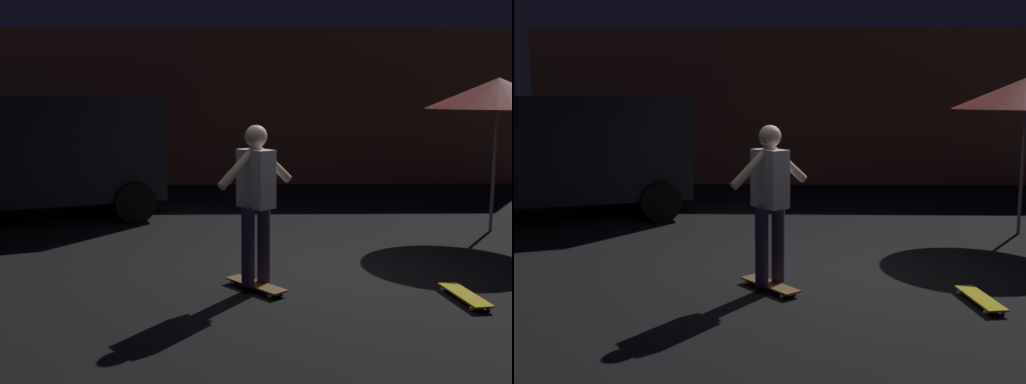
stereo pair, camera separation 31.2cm
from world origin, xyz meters
The scene contains 6 objects.
ground_plane centered at (0.00, 0.00, 0.00)m, with size 28.00×28.00×0.00m, color black.
low_building centered at (-0.08, 8.94, 1.77)m, with size 12.46×3.19×3.54m.
parked_van centered at (-4.47, 3.28, 1.16)m, with size 4.98×3.55×2.03m.
skateboard_ridden centered at (-0.58, -0.58, 0.06)m, with size 0.66×0.72×0.07m.
skateboard_spare centered at (1.51, -0.96, 0.06)m, with size 0.31×0.80×0.07m.
skater centered at (-0.58, -0.58, 1.04)m, with size 0.80×0.71×1.67m.
Camera 2 is at (-0.40, -6.87, 2.03)m, focal length 43.33 mm.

